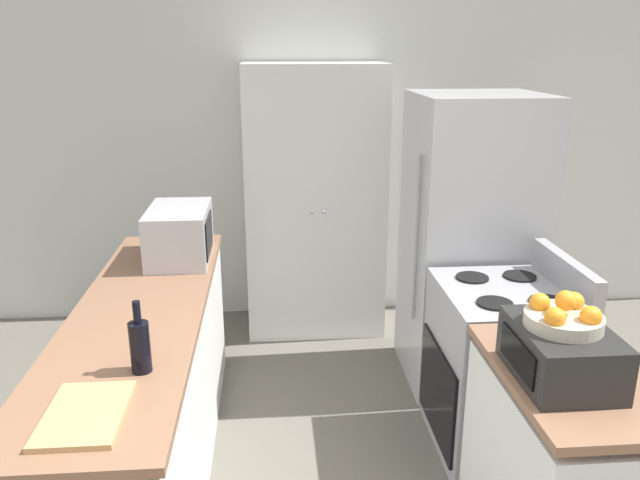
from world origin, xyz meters
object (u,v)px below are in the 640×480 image
Objects in this scene: wine_bottle at (140,345)px; toaster_oven at (561,353)px; pantry_cabinet at (314,202)px; stove at (500,369)px; microwave at (180,234)px; fruit_bowl at (564,316)px; refrigerator at (470,242)px.

wine_bottle is 0.65× the size of toaster_oven.
pantry_cabinet is 1.88m from stove.
wine_bottle is (-1.67, -0.68, 0.55)m from stove.
microwave reaches higher than toaster_oven.
microwave is at bearing 136.93° from fruit_bowl.
refrigerator reaches higher than stove.
fruit_bowl is (1.53, -0.17, 0.14)m from wine_bottle.
microwave reaches higher than stove.
refrigerator is (0.90, -0.82, -0.07)m from pantry_cabinet.
toaster_oven is (0.72, -2.44, 0.02)m from pantry_cabinet.
pantry_cabinet reaches higher than wine_bottle.
fruit_bowl is at bearing -73.50° from pantry_cabinet.
toaster_oven is at bearing -6.44° from wine_bottle.
wine_bottle is at bearing 173.56° from toaster_oven.
fruit_bowl is (-0.13, -0.84, 0.69)m from stove.
toaster_oven is at bearing -96.33° from refrigerator.
microwave is at bearing 136.80° from toaster_oven.
refrigerator is at bearing 40.22° from wine_bottle.
wine_bottle is at bearing -157.93° from stove.
refrigerator is 6.51× the size of fruit_bowl.
pantry_cabinet reaches higher than toaster_oven.
pantry_cabinet reaches higher than refrigerator.
pantry_cabinet is 6.90× the size of wine_bottle.
refrigerator is 4.15× the size of toaster_oven.
pantry_cabinet is 1.08× the size of refrigerator.
refrigerator is (0.05, 0.77, 0.44)m from stove.
toaster_oven is (1.56, -1.46, -0.05)m from microwave.
microwave is 1.86× the size of wine_bottle.
microwave is 1.90× the size of fruit_bowl.
pantry_cabinet reaches higher than stove.
wine_bottle reaches higher than toaster_oven.
fruit_bowl is (1.56, -1.45, 0.10)m from microwave.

